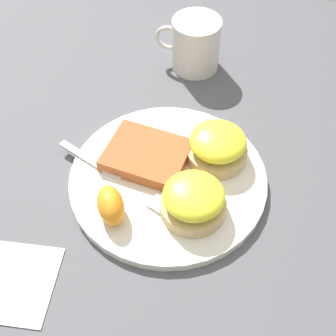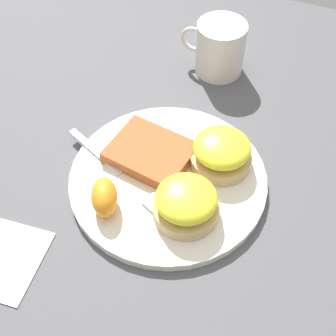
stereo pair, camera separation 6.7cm
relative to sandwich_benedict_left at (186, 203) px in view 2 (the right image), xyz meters
name	(u,v)px [view 2 (the right image)]	position (x,y,z in m)	size (l,w,h in m)	color
ground_plane	(168,182)	(0.05, -0.05, -0.04)	(1.10, 1.10, 0.00)	#4C4C51
plate	(168,179)	(0.05, -0.05, -0.03)	(0.29, 0.29, 0.01)	silver
sandwich_benedict_left	(186,203)	(0.00, 0.00, 0.00)	(0.09, 0.09, 0.05)	tan
sandwich_benedict_right	(221,152)	(-0.01, -0.10, 0.00)	(0.09, 0.09, 0.05)	tan
hashbrown_patty	(151,153)	(0.09, -0.07, -0.02)	(0.12, 0.09, 0.02)	#A2542B
orange_wedge	(104,197)	(0.11, 0.03, 0.00)	(0.06, 0.04, 0.04)	orange
fork	(124,177)	(0.10, -0.02, -0.02)	(0.21, 0.10, 0.00)	silver
cup	(219,48)	(0.06, -0.32, 0.01)	(0.12, 0.09, 0.09)	silver
napkin	(0,258)	(0.20, 0.15, -0.04)	(0.11, 0.11, 0.00)	white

